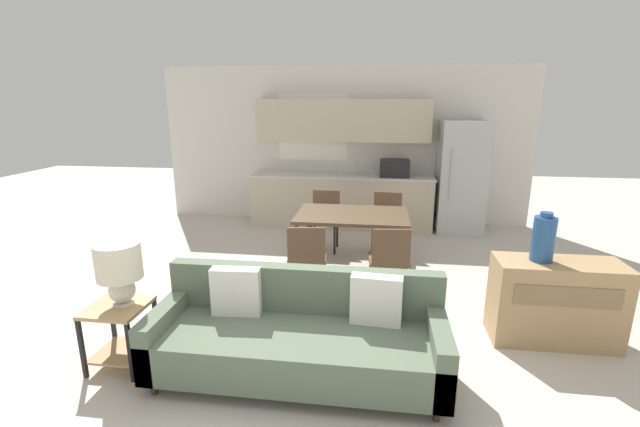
{
  "coord_description": "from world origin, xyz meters",
  "views": [
    {
      "loc": [
        0.62,
        -2.92,
        2.14
      ],
      "look_at": [
        0.01,
        1.5,
        0.95
      ],
      "focal_mm": 24.0,
      "sensor_mm": 36.0,
      "label": 1
    }
  ],
  "objects_px": {
    "credenza": "(555,302)",
    "dining_chair_far_left": "(325,216)",
    "couch": "(299,335)",
    "refrigerator": "(461,177)",
    "table_lamp": "(119,267)",
    "dining_table": "(352,219)",
    "dining_chair_near_right": "(389,258)",
    "vase": "(543,238)",
    "dining_chair_far_right": "(387,219)",
    "dining_chair_near_left": "(307,256)",
    "side_table": "(120,325)"
  },
  "relations": [
    {
      "from": "dining_table",
      "to": "dining_chair_near_right",
      "type": "xyz_separation_m",
      "value": [
        0.45,
        -0.79,
        -0.2
      ]
    },
    {
      "from": "credenza",
      "to": "dining_chair_near_right",
      "type": "relative_size",
      "value": 1.26
    },
    {
      "from": "couch",
      "to": "dining_chair_far_left",
      "type": "xyz_separation_m",
      "value": [
        -0.17,
        2.99,
        0.16
      ]
    },
    {
      "from": "couch",
      "to": "credenza",
      "type": "distance_m",
      "value": 2.33
    },
    {
      "from": "dining_table",
      "to": "dining_chair_far_right",
      "type": "height_order",
      "value": "dining_chair_far_right"
    },
    {
      "from": "table_lamp",
      "to": "dining_chair_far_left",
      "type": "height_order",
      "value": "table_lamp"
    },
    {
      "from": "table_lamp",
      "to": "dining_chair_near_left",
      "type": "relative_size",
      "value": 0.6
    },
    {
      "from": "dining_chair_far_right",
      "to": "dining_chair_far_left",
      "type": "relative_size",
      "value": 1.0
    },
    {
      "from": "refrigerator",
      "to": "table_lamp",
      "type": "xyz_separation_m",
      "value": [
        -3.36,
        -4.24,
        -0.06
      ]
    },
    {
      "from": "credenza",
      "to": "dining_chair_far_right",
      "type": "height_order",
      "value": "dining_chair_far_right"
    },
    {
      "from": "couch",
      "to": "credenza",
      "type": "bearing_deg",
      "value": 19.74
    },
    {
      "from": "dining_table",
      "to": "vase",
      "type": "bearing_deg",
      "value": -38.43
    },
    {
      "from": "side_table",
      "to": "dining_chair_near_right",
      "type": "height_order",
      "value": "dining_chair_near_right"
    },
    {
      "from": "refrigerator",
      "to": "couch",
      "type": "distance_m",
      "value": 4.64
    },
    {
      "from": "refrigerator",
      "to": "dining_chair_near_left",
      "type": "xyz_separation_m",
      "value": [
        -2.09,
        -2.85,
        -0.42
      ]
    },
    {
      "from": "dining_chair_far_right",
      "to": "vase",
      "type": "bearing_deg",
      "value": -54.33
    },
    {
      "from": "couch",
      "to": "table_lamp",
      "type": "bearing_deg",
      "value": -177.82
    },
    {
      "from": "couch",
      "to": "dining_chair_near_right",
      "type": "xyz_separation_m",
      "value": [
        0.72,
        1.4,
        0.16
      ]
    },
    {
      "from": "table_lamp",
      "to": "credenza",
      "type": "height_order",
      "value": "table_lamp"
    },
    {
      "from": "vase",
      "to": "dining_chair_near_right",
      "type": "xyz_separation_m",
      "value": [
        -1.3,
        0.6,
        -0.48
      ]
    },
    {
      "from": "credenza",
      "to": "dining_chair_far_right",
      "type": "bearing_deg",
      "value": 123.91
    },
    {
      "from": "dining_chair_far_right",
      "to": "dining_chair_near_left",
      "type": "distance_m",
      "value": 1.86
    },
    {
      "from": "vase",
      "to": "dining_chair_far_left",
      "type": "bearing_deg",
      "value": 135.02
    },
    {
      "from": "dining_table",
      "to": "dining_chair_near_right",
      "type": "relative_size",
      "value": 1.62
    },
    {
      "from": "couch",
      "to": "vase",
      "type": "relative_size",
      "value": 5.14
    },
    {
      "from": "dining_table",
      "to": "dining_chair_far_right",
      "type": "distance_m",
      "value": 0.93
    },
    {
      "from": "dining_table",
      "to": "dining_chair_near_left",
      "type": "distance_m",
      "value": 0.98
    },
    {
      "from": "table_lamp",
      "to": "dining_chair_near_right",
      "type": "xyz_separation_m",
      "value": [
        2.16,
        1.46,
        -0.36
      ]
    },
    {
      "from": "couch",
      "to": "dining_chair_near_right",
      "type": "distance_m",
      "value": 1.59
    },
    {
      "from": "side_table",
      "to": "dining_chair_near_left",
      "type": "bearing_deg",
      "value": 47.51
    },
    {
      "from": "dining_chair_far_right",
      "to": "dining_chair_near_right",
      "type": "bearing_deg",
      "value": -85.19
    },
    {
      "from": "refrigerator",
      "to": "dining_chair_far_right",
      "type": "relative_size",
      "value": 2.13
    },
    {
      "from": "dining_chair_far_right",
      "to": "dining_chair_far_left",
      "type": "bearing_deg",
      "value": -176.36
    },
    {
      "from": "couch",
      "to": "dining_chair_near_left",
      "type": "distance_m",
      "value": 1.36
    },
    {
      "from": "side_table",
      "to": "vase",
      "type": "relative_size",
      "value": 1.21
    },
    {
      "from": "vase",
      "to": "dining_chair_near_left",
      "type": "relative_size",
      "value": 0.52
    },
    {
      "from": "refrigerator",
      "to": "dining_chair_near_right",
      "type": "height_order",
      "value": "refrigerator"
    },
    {
      "from": "dining_chair_far_right",
      "to": "dining_chair_near_left",
      "type": "bearing_deg",
      "value": -113.55
    },
    {
      "from": "table_lamp",
      "to": "refrigerator",
      "type": "bearing_deg",
      "value": 51.59
    },
    {
      "from": "vase",
      "to": "dining_chair_near_right",
      "type": "relative_size",
      "value": 0.52
    },
    {
      "from": "couch",
      "to": "table_lamp",
      "type": "height_order",
      "value": "table_lamp"
    },
    {
      "from": "table_lamp",
      "to": "dining_chair_far_left",
      "type": "distance_m",
      "value": 3.32
    },
    {
      "from": "table_lamp",
      "to": "dining_table",
      "type": "bearing_deg",
      "value": 52.75
    },
    {
      "from": "dining_table",
      "to": "dining_chair_near_left",
      "type": "relative_size",
      "value": 1.62
    },
    {
      "from": "refrigerator",
      "to": "vase",
      "type": "relative_size",
      "value": 4.13
    },
    {
      "from": "credenza",
      "to": "dining_chair_far_left",
      "type": "height_order",
      "value": "dining_chair_far_left"
    },
    {
      "from": "side_table",
      "to": "dining_chair_far_left",
      "type": "bearing_deg",
      "value": 67.12
    },
    {
      "from": "dining_chair_near_right",
      "to": "dining_chair_far_right",
      "type": "bearing_deg",
      "value": -96.22
    },
    {
      "from": "couch",
      "to": "dining_chair_far_left",
      "type": "bearing_deg",
      "value": 93.21
    },
    {
      "from": "dining_chair_far_left",
      "to": "side_table",
      "type": "bearing_deg",
      "value": -112.0
    }
  ]
}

